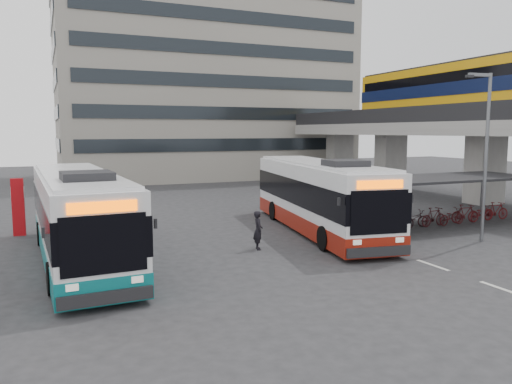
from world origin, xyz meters
name	(u,v)px	position (x,y,z in m)	size (l,w,h in m)	color
ground	(330,253)	(0.00, 0.00, 0.00)	(120.00, 120.00, 0.00)	#28282B
viaduct	(452,113)	(17.00, 11.18, 6.23)	(8.00, 32.00, 9.68)	gray
bike_shelter	(441,201)	(8.47, 3.00, 1.30)	(10.00, 4.00, 2.54)	#595B60
office_block	(204,60)	(6.00, 36.00, 12.50)	(30.00, 15.00, 25.00)	gray
road_markings	(432,265)	(2.50, -3.00, 0.01)	(0.15, 7.60, 0.01)	beige
bus_main	(318,197)	(1.85, 4.20, 1.70)	(4.60, 12.67, 3.67)	white
bus_teal	(78,217)	(-9.32, 2.81, 1.67)	(3.17, 12.29, 3.60)	white
pedestrian	(258,230)	(-2.40, 1.79, 0.81)	(0.59, 0.39, 1.62)	black
lamp_post	(485,147)	(7.23, -0.76, 4.19)	(1.29, 0.30, 7.35)	#595B60
sign_totem_north	(18,206)	(-11.62, 8.73, 1.40)	(0.59, 0.23, 2.71)	#AC0A10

